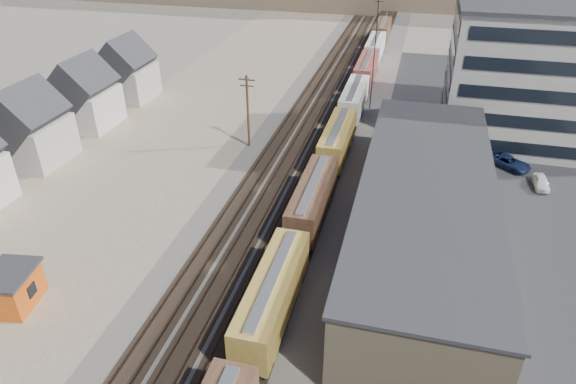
% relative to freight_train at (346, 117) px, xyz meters
% --- Properties ---
extents(ballast_bed, '(18.00, 200.00, 0.06)m').
position_rel_freight_train_xyz_m(ballast_bed, '(-3.80, 1.22, -2.76)').
color(ballast_bed, '#4C4742').
rests_on(ballast_bed, ground).
extents(dirt_yard, '(24.00, 180.00, 0.03)m').
position_rel_freight_train_xyz_m(dirt_yard, '(-23.80, -8.78, -2.78)').
color(dirt_yard, '#796453').
rests_on(dirt_yard, ground).
extents(asphalt_lot, '(26.00, 120.00, 0.04)m').
position_rel_freight_train_xyz_m(asphalt_lot, '(18.20, -13.78, -2.77)').
color(asphalt_lot, '#232326').
rests_on(asphalt_lot, ground).
extents(rail_tracks, '(11.40, 200.00, 0.24)m').
position_rel_freight_train_xyz_m(rail_tracks, '(-4.35, 1.22, -2.68)').
color(rail_tracks, black).
rests_on(rail_tracks, ground).
extents(freight_train, '(3.00, 119.74, 4.46)m').
position_rel_freight_train_xyz_m(freight_train, '(0.00, 0.00, 0.00)').
color(freight_train, black).
rests_on(freight_train, ground).
extents(warehouse, '(12.40, 40.40, 7.25)m').
position_rel_freight_train_xyz_m(warehouse, '(11.18, -23.78, 0.86)').
color(warehouse, tan).
rests_on(warehouse, ground).
extents(office_tower, '(22.60, 18.60, 18.45)m').
position_rel_freight_train_xyz_m(office_tower, '(24.15, 6.17, 6.47)').
color(office_tower, '#9E998E').
rests_on(office_tower, ground).
extents(utility_pole_north, '(2.20, 0.32, 10.00)m').
position_rel_freight_train_xyz_m(utility_pole_north, '(-12.30, -6.78, 2.50)').
color(utility_pole_north, '#382619').
rests_on(utility_pole_north, ground).
extents(radio_mast, '(1.20, 0.16, 18.00)m').
position_rel_freight_train_xyz_m(radio_mast, '(2.20, 11.22, 6.33)').
color(radio_mast, black).
rests_on(radio_mast, ground).
extents(maintenance_shed, '(4.37, 5.27, 3.48)m').
position_rel_freight_train_xyz_m(maintenance_shed, '(-21.65, -41.58, -1.01)').
color(maintenance_shed, '#CC5013').
rests_on(maintenance_shed, ground).
extents(parked_car_blue, '(5.87, 5.18, 1.51)m').
position_rel_freight_train_xyz_m(parked_car_blue, '(21.59, -4.74, -2.04)').
color(parked_car_blue, navy).
rests_on(parked_car_blue, ground).
extents(parked_car_far, '(1.63, 3.93, 1.33)m').
position_rel_freight_train_xyz_m(parked_car_far, '(24.76, -9.08, -2.13)').
color(parked_car_far, white).
rests_on(parked_car_far, ground).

